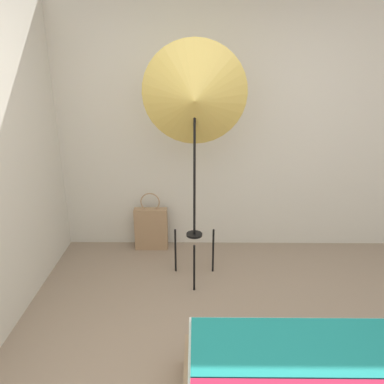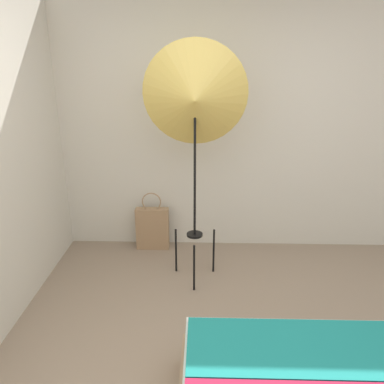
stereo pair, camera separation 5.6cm
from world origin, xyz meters
The scene contains 4 objects.
wall_back centered at (0.00, 2.07, 1.30)m, with size 8.00×0.05×2.60m.
wall_side_left centered at (-1.81, 1.00, 1.30)m, with size 0.05×8.00×2.60m.
photo_umbrella centered at (-0.35, 1.33, 1.70)m, with size 0.91×0.41×2.18m.
tote_bag centered at (-0.83, 1.91, 0.25)m, with size 0.36×0.11×0.66m.
Camera 1 is at (-0.34, -1.83, 2.03)m, focal length 35.00 mm.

